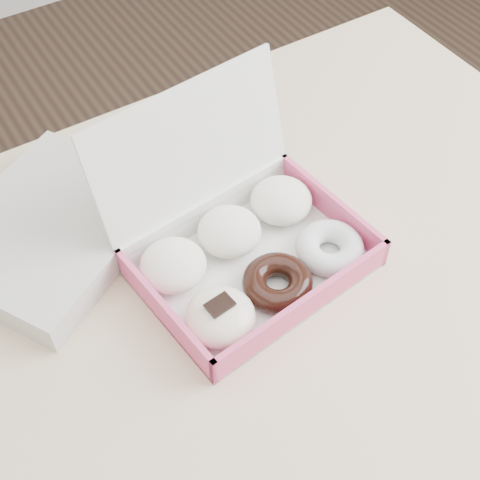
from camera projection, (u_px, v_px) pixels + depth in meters
table at (224, 334)px, 0.88m from camera, size 1.20×0.80×0.75m
donut_box at (243, 246)px, 0.84m from camera, size 0.30×0.28×0.20m
newspapers at (52, 230)px, 0.87m from camera, size 0.34×0.32×0.04m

